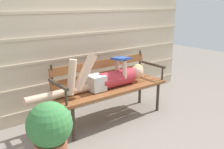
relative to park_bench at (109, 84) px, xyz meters
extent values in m
plane|color=gray|center=(0.00, -0.19, -0.51)|extent=(12.00, 12.00, 0.00)
cube|color=beige|center=(0.00, 0.58, 0.64)|extent=(4.07, 0.06, 2.29)
cube|color=#C1AD8E|center=(0.00, 0.54, -0.34)|extent=(4.07, 0.02, 0.04)
cube|color=#C1AD8E|center=(0.00, 0.54, -0.02)|extent=(4.07, 0.02, 0.04)
cube|color=#C1AD8E|center=(0.00, 0.54, 0.31)|extent=(4.07, 0.02, 0.04)
cube|color=#C1AD8E|center=(0.00, 0.54, 0.64)|extent=(4.07, 0.02, 0.04)
cube|color=#C1AD8E|center=(0.00, 0.54, 0.97)|extent=(4.07, 0.02, 0.04)
cube|color=brown|center=(0.00, -0.24, -0.05)|extent=(1.65, 0.16, 0.04)
cube|color=brown|center=(0.00, -0.07, -0.05)|extent=(1.65, 0.16, 0.04)
cube|color=brown|center=(0.00, 0.10, -0.05)|extent=(1.65, 0.16, 0.04)
cube|color=brown|center=(0.00, 0.18, 0.07)|extent=(1.58, 0.05, 0.11)
cube|color=brown|center=(0.00, 0.18, 0.25)|extent=(1.58, 0.05, 0.11)
cylinder|color=#382D23|center=(-0.76, 0.18, 0.16)|extent=(0.03, 0.03, 0.38)
cylinder|color=#382D23|center=(0.76, 0.18, 0.16)|extent=(0.03, 0.03, 0.38)
cylinder|color=#382D23|center=(-0.73, -0.27, -0.29)|extent=(0.04, 0.04, 0.44)
cylinder|color=#382D23|center=(0.73, -0.27, -0.29)|extent=(0.04, 0.04, 0.44)
cylinder|color=#382D23|center=(-0.73, 0.12, -0.29)|extent=(0.04, 0.04, 0.44)
cylinder|color=#382D23|center=(0.73, 0.12, -0.29)|extent=(0.04, 0.04, 0.44)
cube|color=#382D23|center=(-0.80, -0.07, 0.17)|extent=(0.04, 0.48, 0.03)
cylinder|color=#382D23|center=(-0.80, -0.27, 0.07)|extent=(0.03, 0.03, 0.20)
cube|color=#382D23|center=(0.80, -0.07, 0.17)|extent=(0.04, 0.48, 0.03)
cylinder|color=#382D23|center=(0.80, -0.27, 0.07)|extent=(0.03, 0.03, 0.20)
cylinder|color=#B72D38|center=(0.07, -0.07, 0.08)|extent=(0.54, 0.22, 0.22)
cube|color=silver|center=(-0.26, -0.07, 0.08)|extent=(0.20, 0.21, 0.20)
sphere|color=beige|center=(0.46, -0.07, 0.11)|extent=(0.19, 0.19, 0.19)
sphere|color=#E0C67A|center=(0.48, -0.07, 0.14)|extent=(0.16, 0.16, 0.16)
cylinder|color=beige|center=(-0.46, -0.13, 0.28)|extent=(0.34, 0.11, 0.46)
cylinder|color=beige|center=(-0.65, -0.13, 0.24)|extent=(0.15, 0.09, 0.43)
cylinder|color=beige|center=(-0.76, -0.01, 0.02)|extent=(0.85, 0.10, 0.10)
cylinder|color=beige|center=(0.15, -0.15, 0.21)|extent=(0.06, 0.06, 0.26)
cylinder|color=beige|center=(0.15, 0.01, 0.21)|extent=(0.06, 0.06, 0.26)
cube|color=#284C9E|center=(0.15, -0.07, 0.35)|extent=(0.20, 0.26, 0.06)
sphere|color=#3D8442|center=(-1.14, -0.57, -0.03)|extent=(0.45, 0.45, 0.45)
camera|label=1|loc=(-2.00, -2.66, 1.09)|focal=40.20mm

